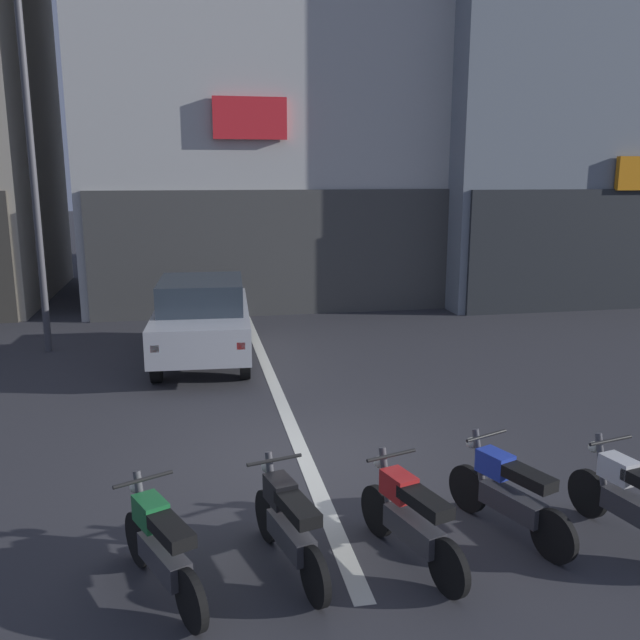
% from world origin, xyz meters
% --- Properties ---
extents(ground_plane, '(120.00, 120.00, 0.00)m').
position_xyz_m(ground_plane, '(0.00, 0.00, 0.00)').
color(ground_plane, '#333338').
extents(lane_centre_line, '(0.20, 18.00, 0.01)m').
position_xyz_m(lane_centre_line, '(0.00, 6.00, 0.00)').
color(lane_centre_line, silver).
rests_on(lane_centre_line, ground).
extents(building_mid_block, '(10.44, 8.17, 15.76)m').
position_xyz_m(building_mid_block, '(1.18, 13.07, 7.86)').
color(building_mid_block, silver).
rests_on(building_mid_block, ground).
extents(building_far_right, '(10.40, 10.18, 10.06)m').
position_xyz_m(building_far_right, '(10.61, 13.07, 5.02)').
color(building_far_right, gray).
rests_on(building_far_right, ground).
extents(car_silver_crossing_near, '(1.99, 4.20, 1.64)m').
position_xyz_m(car_silver_crossing_near, '(-1.16, 4.99, 0.89)').
color(car_silver_crossing_near, black).
rests_on(car_silver_crossing_near, ground).
extents(street_lamp, '(0.36, 0.36, 7.13)m').
position_xyz_m(street_lamp, '(-4.30, 6.38, 4.31)').
color(street_lamp, '#47474C').
rests_on(street_lamp, ground).
extents(motorcycle_green_row_leftmost, '(0.78, 1.55, 0.98)m').
position_xyz_m(motorcycle_green_row_leftmost, '(-1.71, -2.49, 0.46)').
color(motorcycle_green_row_leftmost, black).
rests_on(motorcycle_green_row_leftmost, ground).
extents(motorcycle_black_row_left_mid, '(0.59, 1.64, 0.98)m').
position_xyz_m(motorcycle_black_row_left_mid, '(-0.56, -2.32, 0.46)').
color(motorcycle_black_row_left_mid, black).
rests_on(motorcycle_black_row_left_mid, ground).
extents(motorcycle_red_row_centre, '(0.64, 1.62, 0.98)m').
position_xyz_m(motorcycle_red_row_centre, '(0.57, -2.43, 0.46)').
color(motorcycle_red_row_centre, black).
rests_on(motorcycle_red_row_centre, ground).
extents(motorcycle_blue_row_right_mid, '(0.71, 1.59, 0.98)m').
position_xyz_m(motorcycle_blue_row_right_mid, '(1.71, -2.13, 0.46)').
color(motorcycle_blue_row_right_mid, black).
rests_on(motorcycle_blue_row_right_mid, ground).
extents(motorcycle_white_row_rightmost, '(0.56, 1.65, 0.98)m').
position_xyz_m(motorcycle_white_row_rightmost, '(2.85, -2.51, 0.46)').
color(motorcycle_white_row_rightmost, black).
rests_on(motorcycle_white_row_rightmost, ground).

